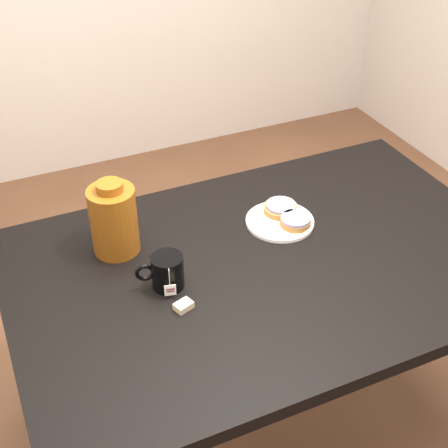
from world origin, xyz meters
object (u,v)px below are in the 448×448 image
Objects in this scene: table at (267,283)px; bagel_back at (281,208)px; teabag_pouch at (183,306)px; bagel_front at (295,221)px; mug at (167,271)px; plate at (280,221)px; bagel_package at (114,220)px.

table is 9.67× the size of bagel_back.
table is at bearing 16.47° from teabag_pouch.
bagel_front is (0.01, -0.08, 0.00)m from bagel_back.
mug is at bearing -158.83° from bagel_back.
table is 13.12× the size of bagel_front.
bagel_front is at bearing -85.27° from bagel_back.
table is 10.51× the size of mug.
table is 31.11× the size of teabag_pouch.
bagel_front is 2.37× the size of teabag_pouch.
bagel_package is at bearing 170.74° from plate.
plate is at bearing -121.11° from bagel_back.
plate is at bearing -9.26° from bagel_package.
bagel_front is (0.14, 0.10, 0.11)m from table.
plate is 1.39× the size of bagel_back.
mug reaches higher than bagel_back.
table is at bearing -144.54° from bagel_front.
bagel_front is 0.52m from bagel_package.
bagel_front is at bearing -13.03° from bagel_package.
bagel_back reaches higher than plate.
bagel_front reaches higher than table.
table is 0.20m from plate.
bagel_front is 0.44m from mug.
bagel_package is at bearing 124.16° from mug.
bagel_back is 0.51m from bagel_package.
plate is 1.52× the size of mug.
mug is 2.96× the size of teabag_pouch.
bagel_package reaches higher than mug.
table is 0.20m from bagel_front.
bagel_package reaches higher than teabag_pouch.
bagel_front reaches higher than plate.
bagel_package is at bearing 175.50° from bagel_back.
bagel_back is 0.66× the size of bagel_package.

